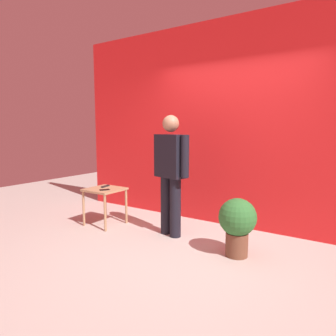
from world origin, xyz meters
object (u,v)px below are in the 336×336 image
at_px(cell_phone, 105,190).
at_px(potted_plant, 237,222).
at_px(standing_person, 171,169).
at_px(side_table, 105,194).
at_px(tv_remote, 105,186).

bearing_deg(cell_phone, potted_plant, 32.36).
xyz_separation_m(standing_person, potted_plant, (1.04, -0.17, -0.52)).
height_order(standing_person, side_table, standing_person).
distance_m(standing_person, cell_phone, 1.10).
distance_m(side_table, cell_phone, 0.16).
relative_size(side_table, potted_plant, 0.83).
bearing_deg(side_table, potted_plant, 0.25).
distance_m(cell_phone, tv_remote, 0.26).
distance_m(side_table, tv_remote, 0.16).
relative_size(cell_phone, potted_plant, 0.21).
relative_size(tv_remote, potted_plant, 0.25).
bearing_deg(standing_person, potted_plant, -9.08).
height_order(standing_person, potted_plant, standing_person).
bearing_deg(tv_remote, standing_person, -6.18).
xyz_separation_m(side_table, potted_plant, (2.13, 0.01, -0.07)).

